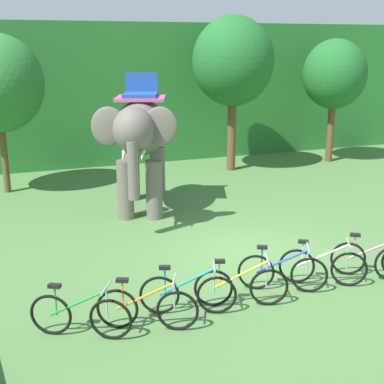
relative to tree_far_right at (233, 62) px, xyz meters
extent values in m
plane|color=#4C753D|center=(-3.02, -7.62, -3.94)|extent=(80.00, 80.00, 0.00)
cube|color=#28702D|center=(-3.02, 5.18, -1.26)|extent=(36.00, 6.00, 5.35)
cylinder|color=brown|center=(-7.94, -0.31, -2.90)|extent=(0.21, 0.21, 2.07)
cylinder|color=brown|center=(0.00, 0.00, -2.67)|extent=(0.31, 0.31, 2.54)
ellipsoid|color=#1E6028|center=(0.00, 0.00, 0.03)|extent=(2.91, 2.91, 3.15)
cylinder|color=brown|center=(4.30, 0.00, -2.82)|extent=(0.28, 0.28, 2.24)
ellipsoid|color=#1E6028|center=(4.30, 0.00, -0.51)|extent=(2.44, 2.44, 2.66)
ellipsoid|color=#665E56|center=(-4.32, -3.45, -1.59)|extent=(2.29, 3.20, 1.50)
cylinder|color=#665E56|center=(-4.26, -4.42, -3.14)|extent=(0.44, 0.44, 1.60)
cylinder|color=#665E56|center=(-4.99, -4.16, -3.14)|extent=(0.44, 0.44, 1.60)
cylinder|color=#665E56|center=(-3.66, -2.73, -3.14)|extent=(0.44, 0.44, 1.60)
cylinder|color=#665E56|center=(-4.38, -2.47, -3.14)|extent=(0.44, 0.44, 1.60)
ellipsoid|color=#665E56|center=(-4.99, -5.33, -1.34)|extent=(1.31, 1.37, 1.10)
ellipsoid|color=#665E56|center=(-4.36, -5.40, -1.29)|extent=(0.84, 0.43, 0.96)
ellipsoid|color=#665E56|center=(-5.53, -4.98, -1.29)|extent=(0.84, 0.43, 0.96)
cylinder|color=#665E56|center=(-5.15, -5.75, -2.24)|extent=(0.26, 0.26, 1.40)
cone|color=beige|center=(-4.92, -5.78, -1.89)|extent=(0.30, 0.57, 0.21)
cone|color=beige|center=(-5.34, -5.63, -1.89)|extent=(0.30, 0.57, 0.21)
cube|color=#BF4C8C|center=(-4.29, -3.35, -0.81)|extent=(1.69, 1.67, 0.08)
cube|color=#1E4799|center=(-4.29, -3.35, -0.72)|extent=(1.22, 1.34, 0.10)
cube|color=#1E4799|center=(-4.12, -2.88, -0.44)|extent=(0.88, 0.40, 0.56)
cylinder|color=#665E56|center=(-3.84, -2.11, -2.04)|extent=(0.08, 0.08, 0.90)
torus|color=black|center=(-7.48, -9.52, -3.58)|extent=(0.65, 0.38, 0.71)
torus|color=black|center=(-6.60, -10.00, -3.58)|extent=(0.65, 0.38, 0.71)
cylinder|color=green|center=(-7.07, -9.74, -3.33)|extent=(0.87, 0.50, 0.54)
cylinder|color=green|center=(-7.40, -9.57, -3.32)|extent=(0.03, 0.03, 0.52)
cube|color=black|center=(-7.40, -9.57, -3.06)|extent=(0.22, 0.18, 0.06)
cylinder|color=#9E9EA3|center=(-6.65, -9.97, -3.30)|extent=(0.03, 0.03, 0.55)
cylinder|color=#9E9EA3|center=(-6.65, -9.97, -3.03)|extent=(0.28, 0.47, 0.03)
torus|color=black|center=(-6.43, -9.69, -3.58)|extent=(0.67, 0.33, 0.71)
torus|color=black|center=(-5.52, -10.10, -3.58)|extent=(0.67, 0.33, 0.71)
cylinder|color=orange|center=(-6.00, -9.89, -3.33)|extent=(0.90, 0.44, 0.54)
cylinder|color=orange|center=(-6.34, -9.73, -3.32)|extent=(0.03, 0.03, 0.52)
cube|color=black|center=(-6.34, -9.73, -3.06)|extent=(0.22, 0.17, 0.06)
cylinder|color=#9E9EA3|center=(-5.56, -10.08, -3.30)|extent=(0.03, 0.03, 0.55)
cylinder|color=#9E9EA3|center=(-5.56, -10.08, -3.03)|extent=(0.24, 0.49, 0.03)
torus|color=black|center=(-5.64, -9.46, -3.58)|extent=(0.68, 0.29, 0.71)
torus|color=black|center=(-4.70, -9.81, -3.58)|extent=(0.68, 0.29, 0.71)
cylinder|color=teal|center=(-5.19, -9.63, -3.33)|extent=(0.93, 0.38, 0.54)
cylinder|color=teal|center=(-5.54, -9.50, -3.32)|extent=(0.03, 0.03, 0.52)
cube|color=black|center=(-5.54, -9.50, -3.06)|extent=(0.22, 0.16, 0.06)
cylinder|color=#9E9EA3|center=(-4.74, -9.79, -3.30)|extent=(0.03, 0.03, 0.55)
cylinder|color=#9E9EA3|center=(-4.74, -9.79, -3.03)|extent=(0.21, 0.50, 0.03)
torus|color=black|center=(-4.65, -9.54, -3.58)|extent=(0.69, 0.27, 0.71)
torus|color=black|center=(-3.70, -9.86, -3.58)|extent=(0.69, 0.27, 0.71)
cylinder|color=yellow|center=(-4.20, -9.69, -3.33)|extent=(0.94, 0.35, 0.54)
cylinder|color=yellow|center=(-4.55, -9.57, -3.32)|extent=(0.03, 0.03, 0.52)
cube|color=black|center=(-4.55, -9.57, -3.06)|extent=(0.22, 0.16, 0.06)
cylinder|color=#9E9EA3|center=(-3.75, -9.84, -3.30)|extent=(0.03, 0.03, 0.55)
cylinder|color=#9E9EA3|center=(-3.75, -9.84, -3.03)|extent=(0.19, 0.50, 0.03)
torus|color=black|center=(-3.62, -9.20, -3.58)|extent=(0.65, 0.37, 0.71)
torus|color=black|center=(-2.74, -9.66, -3.58)|extent=(0.65, 0.37, 0.71)
cylinder|color=blue|center=(-3.20, -9.42, -3.33)|extent=(0.88, 0.49, 0.54)
cylinder|color=blue|center=(-3.53, -9.24, -3.32)|extent=(0.03, 0.03, 0.52)
cube|color=black|center=(-3.53, -9.24, -3.06)|extent=(0.22, 0.18, 0.06)
cylinder|color=#9E9EA3|center=(-2.78, -9.64, -3.30)|extent=(0.03, 0.03, 0.55)
cylinder|color=#9E9EA3|center=(-2.78, -9.64, -3.03)|extent=(0.27, 0.48, 0.03)
torus|color=black|center=(-2.74, -9.22, -3.58)|extent=(0.65, 0.39, 0.71)
torus|color=black|center=(-1.86, -9.70, -3.58)|extent=(0.65, 0.39, 0.71)
cylinder|color=silver|center=(-2.32, -9.45, -3.33)|extent=(0.87, 0.51, 0.54)
cylinder|color=silver|center=(-2.65, -9.26, -3.32)|extent=(0.03, 0.03, 0.52)
cube|color=black|center=(-2.65, -9.26, -3.06)|extent=(0.22, 0.18, 0.06)
cylinder|color=#9E9EA3|center=(-1.91, -9.68, -3.30)|extent=(0.03, 0.03, 0.55)
cylinder|color=#9E9EA3|center=(-1.91, -9.68, -3.03)|extent=(0.28, 0.47, 0.03)
torus|color=black|center=(-1.56, -9.25, -3.58)|extent=(0.64, 0.41, 0.71)
cylinder|color=pink|center=(-1.15, -9.50, -3.33)|extent=(0.86, 0.53, 0.54)
cylinder|color=pink|center=(-1.47, -9.30, -3.32)|extent=(0.03, 0.03, 0.52)
cube|color=black|center=(-1.47, -9.30, -3.06)|extent=(0.22, 0.19, 0.06)
camera|label=1|loc=(-7.95, -17.41, 0.65)|focal=48.88mm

